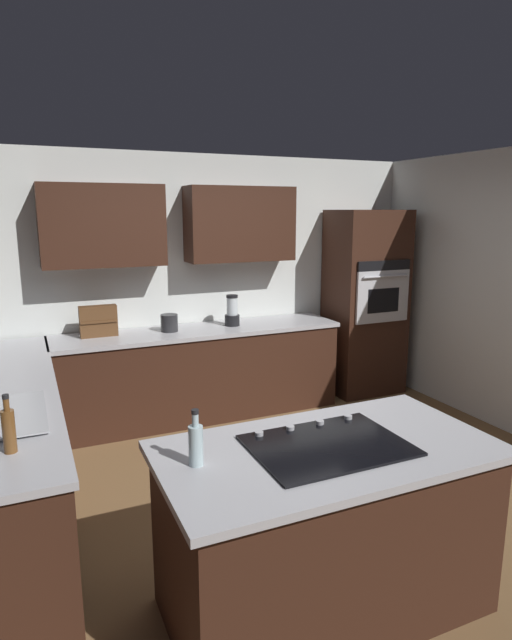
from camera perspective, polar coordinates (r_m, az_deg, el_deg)
The scene contains 17 objects.
ground_plane at distance 4.07m, azimuth 3.50°, elevation -18.34°, with size 14.00×14.00×0.00m, color brown.
wall_back at distance 5.43m, azimuth -7.00°, elevation 5.52°, with size 6.00×0.44×2.60m.
wall_left at distance 5.38m, azimuth 25.95°, elevation 2.66°, with size 0.10×4.00×2.60m, color silver.
lower_cabinets_back at distance 5.33m, azimuth -5.99°, elevation -5.91°, with size 2.80×0.60×0.86m, color #381E14.
countertop_back at distance 5.21m, azimuth -6.10°, elevation -1.18°, with size 2.84×0.64×0.04m, color #B2B2B7.
lower_cabinets_side at distance 4.01m, azimuth -25.00°, elevation -13.09°, with size 0.60×2.90×0.86m, color #381E14.
countertop_side at distance 3.85m, azimuth -25.58°, elevation -6.98°, with size 0.64×2.94×0.04m, color #B2B2B7.
island_base at distance 2.92m, azimuth 7.54°, elevation -21.81°, with size 1.61×0.82×0.86m, color #381E14.
island_top at distance 2.70m, azimuth 7.80°, elevation -13.82°, with size 1.69×0.90×0.04m, color #B2B2B7.
wall_oven at distance 6.05m, azimuth 11.75°, elevation 1.87°, with size 0.80×0.66×2.05m.
sink_unit at distance 3.31m, azimuth -25.99°, elevation -9.31°, with size 0.46×0.70×0.23m.
cooktop at distance 2.69m, azimuth 7.75°, elevation -13.25°, with size 0.76×0.56×0.03m.
blender at distance 5.31m, azimuth -2.61°, elevation 0.82°, with size 0.15×0.15×0.31m.
spice_rack at distance 5.05m, azimuth -16.72°, elevation -0.12°, with size 0.34×0.11×0.29m.
kettle at distance 5.13m, azimuth -9.38°, elevation -0.31°, with size 0.16×0.16×0.17m, color #262628.
dish_soap_bottle at distance 2.82m, azimuth -25.24°, elevation -10.67°, with size 0.06×0.06×0.29m.
oil_bottle at distance 2.47m, azimuth -6.54°, elevation -13.15°, with size 0.07×0.07×0.27m.
Camera 1 is at (1.64, 3.12, 2.04)m, focal length 29.51 mm.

